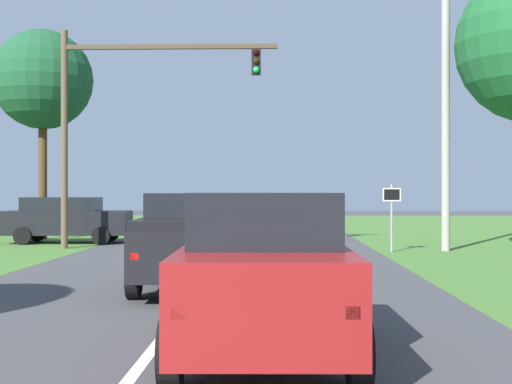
% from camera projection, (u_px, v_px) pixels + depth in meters
% --- Properties ---
extents(ground_plane, '(120.00, 120.00, 0.00)m').
position_uv_depth(ground_plane, '(199.00, 291.00, 14.15)').
color(ground_plane, '#424244').
extents(red_suv_near, '(2.23, 4.50, 2.00)m').
position_uv_depth(red_suv_near, '(264.00, 270.00, 8.57)').
color(red_suv_near, maroon).
rests_on(red_suv_near, ground_plane).
extents(pickup_truck_lead, '(2.36, 5.66, 1.98)m').
position_uv_depth(pickup_truck_lead, '(192.00, 240.00, 14.63)').
color(pickup_truck_lead, black).
rests_on(pickup_truck_lead, ground_plane).
extents(traffic_light, '(7.68, 0.40, 7.73)m').
position_uv_depth(traffic_light, '(120.00, 104.00, 24.60)').
color(traffic_light, brown).
rests_on(traffic_light, ground_plane).
extents(keep_moving_sign, '(0.60, 0.09, 2.27)m').
position_uv_depth(keep_moving_sign, '(392.00, 208.00, 23.20)').
color(keep_moving_sign, gray).
rests_on(keep_moving_sign, ground_plane).
extents(crossing_suv_far, '(4.84, 2.16, 1.80)m').
position_uv_depth(crossing_suv_far, '(67.00, 219.00, 27.28)').
color(crossing_suv_far, black).
rests_on(crossing_suv_far, ground_plane).
extents(utility_pole_right, '(0.28, 0.28, 8.85)m').
position_uv_depth(utility_pole_right, '(446.00, 121.00, 23.61)').
color(utility_pole_right, '#9E998E').
rests_on(utility_pole_right, ground_plane).
extents(extra_tree_1, '(4.22, 4.22, 8.89)m').
position_uv_depth(extra_tree_1, '(43.00, 80.00, 29.56)').
color(extra_tree_1, '#4C351E').
rests_on(extra_tree_1, ground_plane).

